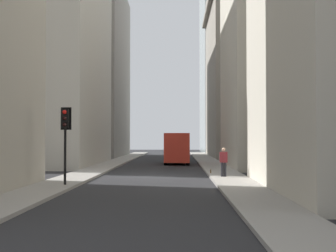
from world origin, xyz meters
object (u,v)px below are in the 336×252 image
traffic_light_foreground (65,128)px  discarded_bottle (211,171)px  pedestrian (224,161)px  sedan_silver (177,154)px  delivery_truck (177,148)px

traffic_light_foreground → discarded_bottle: bearing=-45.3°
traffic_light_foreground → pedestrian: traffic_light_foreground is taller
pedestrian → discarded_bottle: 2.78m
sedan_silver → discarded_bottle: size_ratio=15.93×
sedan_silver → discarded_bottle: 20.46m
discarded_bottle → pedestrian: bearing=-167.6°
delivery_truck → traffic_light_foreground: size_ratio=1.72×
sedan_silver → pedestrian: bearing=-173.1°
sedan_silver → discarded_bottle: bearing=-173.8°
sedan_silver → pedestrian: 23.11m
delivery_truck → pedestrian: 16.27m
delivery_truck → pedestrian: bearing=-170.1°
delivery_truck → pedestrian: delivery_truck is taller
delivery_truck → sedan_silver: (6.91, 0.00, -0.80)m
discarded_bottle → sedan_silver: bearing=6.2°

